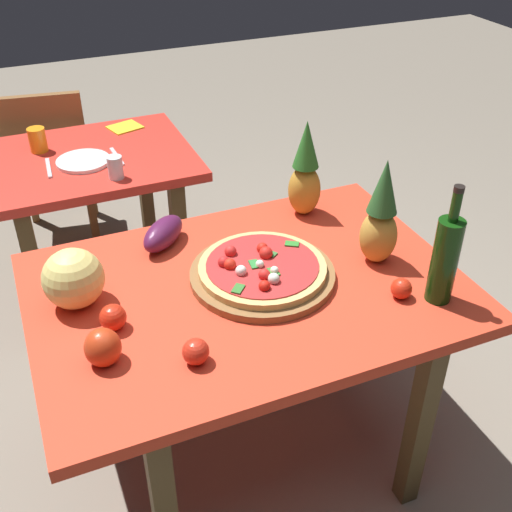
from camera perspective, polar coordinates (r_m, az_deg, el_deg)
The scene contains 21 objects.
ground_plane at distance 2.40m, azimuth -0.64°, elevation -16.65°, with size 10.00×10.00×0.00m, color gray.
display_table at distance 1.95m, azimuth -0.76°, elevation -4.66°, with size 1.29×0.91×0.72m.
background_table at distance 2.83m, azimuth -14.90°, elevation 6.51°, with size 0.89×0.70×0.72m.
dining_chair at distance 3.40m, azimuth -18.21°, elevation 8.44°, with size 0.45×0.45×0.85m.
pizza_board at distance 1.92m, azimuth 0.58°, elevation -1.69°, with size 0.45×0.45×0.03m, color brown.
pizza at distance 1.91m, azimuth 0.48°, elevation -1.04°, with size 0.39×0.39×0.06m.
wine_bottle at distance 1.85m, azimuth 16.80°, elevation -0.20°, with size 0.08×0.08×0.37m.
pineapple_left at distance 2.20m, azimuth 4.48°, elevation 7.47°, with size 0.11×0.11×0.35m.
pineapple_right at distance 1.97m, azimuth 11.25°, elevation 3.43°, with size 0.12×0.12×0.35m.
melon at distance 1.85m, azimuth -16.26°, elevation -1.98°, with size 0.18×0.18×0.18m, color #F0DA75.
bell_pepper at distance 1.66m, azimuth -13.74°, elevation -8.06°, with size 0.10×0.10×0.10m, color red.
eggplant at distance 2.08m, azimuth -8.43°, elevation 2.04°, with size 0.20×0.09×0.09m, color #531B43.
tomato_near_board at distance 1.88m, azimuth 13.07°, elevation -2.90°, with size 0.06×0.06×0.06m, color red.
tomato_at_corner at distance 1.77m, azimuth -12.87°, elevation -5.45°, with size 0.07×0.07×0.07m, color red.
tomato_by_bottle at distance 1.63m, azimuth -5.50°, elevation -8.64°, with size 0.07×0.07×0.07m, color red.
drinking_glass_juice at distance 2.87m, azimuth -19.23°, elevation 9.93°, with size 0.07×0.07×0.10m, color orange.
drinking_glass_water at distance 2.55m, azimuth -12.67°, elevation 7.86°, with size 0.06×0.06×0.09m, color silver.
dinner_plate at distance 2.72m, azimuth -15.43°, elevation 8.30°, with size 0.22×0.22×0.02m, color white.
fork_utensil at distance 2.71m, azimuth -18.32°, elevation 7.60°, with size 0.02×0.18×0.01m, color silver.
knife_utensil at distance 2.74m, azimuth -12.53°, elevation 8.82°, with size 0.02×0.18×0.01m, color silver.
napkin_folded at distance 3.03m, azimuth -11.83°, elevation 11.38°, with size 0.14×0.12×0.01m, color yellow.
Camera 1 is at (-0.57, -1.41, 1.86)m, focal length 44.03 mm.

